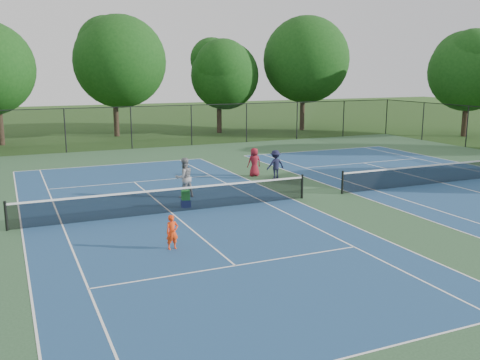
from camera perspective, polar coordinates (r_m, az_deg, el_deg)
name	(u,v)px	position (r m, az deg, el deg)	size (l,w,h in m)	color
ground	(322,196)	(24.14, 8.77, -1.72)	(140.00, 140.00, 0.00)	#234716
court_pad	(322,196)	(24.14, 8.77, -1.71)	(36.00, 36.00, 0.01)	#29492C
tennis_court_left	(171,210)	(21.26, -7.37, -3.24)	(12.00, 23.83, 1.07)	navy
tennis_court_right	(442,181)	(28.45, 20.75, -0.12)	(12.00, 23.83, 1.07)	navy
perimeter_fence	(323,161)	(23.83, 8.89, 2.03)	(36.08, 36.08, 3.02)	black
tree_back_b	(113,57)	(46.58, -13.36, 12.65)	(7.60, 7.60, 10.03)	#2D2116
tree_back_c	(219,71)	(48.13, -2.27, 11.57)	(6.00, 6.00, 8.40)	#2D2116
tree_back_d	(304,56)	(50.78, 6.79, 13.02)	(7.80, 7.80, 10.37)	#2D2116
tree_side_e	(469,67)	(49.16, 23.25, 11.05)	(6.60, 6.60, 8.87)	#2D2116
child_player	(172,232)	(16.90, -7.25, -5.55)	(0.40, 0.27, 1.11)	#F93D10
instructor	(184,178)	(23.62, -5.98, 0.26)	(0.86, 0.67, 1.77)	gray
bystander_b	(275,165)	(27.59, 3.80, 1.66)	(0.97, 0.56, 1.50)	#171934
bystander_c	(254,162)	(28.23, 1.53, 1.92)	(0.74, 0.48, 1.51)	maroon
ball_crate	(186,204)	(22.02, -5.81, -2.51)	(0.37, 0.30, 0.32)	navy
ball_hopper	(186,195)	(21.94, -5.83, -1.60)	(0.34, 0.28, 0.40)	green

